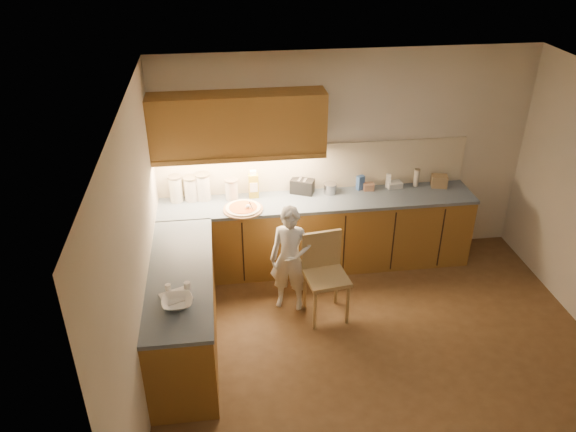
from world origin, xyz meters
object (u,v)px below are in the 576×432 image
Objects in this scene: pizza_on_board at (243,209)px; child at (290,259)px; toaster at (302,186)px; wooden_chair at (324,270)px; oil_jug at (253,185)px.

child is at bearing -53.59° from pizza_on_board.
child is 1.08m from toaster.
pizza_on_board reaches higher than wooden_chair.
wooden_chair is at bearing -58.82° from oil_jug.
toaster reaches higher than wooden_chair.
oil_jug is (-0.31, 0.93, 0.46)m from child.
oil_jug is 0.60m from toaster.
wooden_chair is 1.38m from oil_jug.
pizza_on_board is 1.32× the size of oil_jug.
wooden_chair is 3.08× the size of toaster.
toaster is (0.59, 0.03, -0.07)m from oil_jug.
toaster is at bearing 85.85° from wooden_chair.
child is (0.46, -0.62, -0.32)m from pizza_on_board.
pizza_on_board is at bearing 144.77° from child.
toaster is at bearing 92.39° from child.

